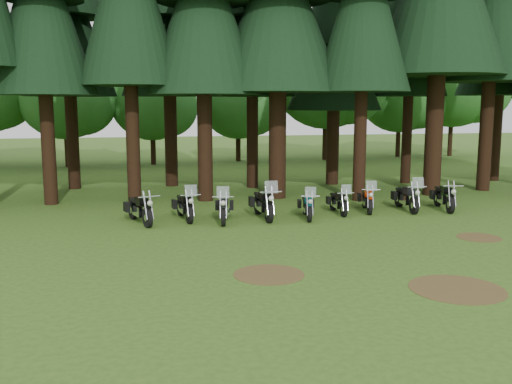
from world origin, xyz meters
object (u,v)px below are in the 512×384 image
(motorcycle_1, at_px, (185,207))
(motorcycle_6, at_px, (367,200))
(motorcycle_7, at_px, (406,198))
(motorcycle_0, at_px, (140,210))
(motorcycle_8, at_px, (444,198))
(motorcycle_4, at_px, (307,207))
(motorcycle_5, at_px, (338,203))
(motorcycle_2, at_px, (224,208))
(motorcycle_3, at_px, (263,205))

(motorcycle_1, distance_m, motorcycle_6, 7.25)
(motorcycle_6, distance_m, motorcycle_7, 1.61)
(motorcycle_0, relative_size, motorcycle_8, 0.98)
(motorcycle_4, distance_m, motorcycle_5, 1.59)
(motorcycle_2, xyz_separation_m, motorcycle_3, (1.52, 0.27, 0.04))
(motorcycle_1, bearing_deg, motorcycle_2, -33.08)
(motorcycle_1, bearing_deg, motorcycle_4, -16.10)
(motorcycle_1, relative_size, motorcycle_5, 1.13)
(motorcycle_6, relative_size, motorcycle_8, 0.93)
(motorcycle_3, relative_size, motorcycle_8, 1.07)
(motorcycle_8, bearing_deg, motorcycle_7, -172.46)
(motorcycle_6, bearing_deg, motorcycle_7, 9.31)
(motorcycle_0, bearing_deg, motorcycle_6, -14.45)
(motorcycle_2, relative_size, motorcycle_3, 0.92)
(motorcycle_1, xyz_separation_m, motorcycle_3, (2.88, -0.39, 0.04))
(motorcycle_3, distance_m, motorcycle_7, 5.98)
(motorcycle_4, bearing_deg, motorcycle_2, -169.72)
(motorcycle_8, bearing_deg, motorcycle_3, -165.23)
(motorcycle_0, distance_m, motorcycle_6, 8.89)
(motorcycle_1, height_order, motorcycle_8, motorcycle_1)
(motorcycle_0, height_order, motorcycle_6, motorcycle_6)
(motorcycle_6, xyz_separation_m, motorcycle_7, (1.60, -0.17, 0.04))
(motorcycle_6, height_order, motorcycle_8, motorcycle_6)
(motorcycle_4, xyz_separation_m, motorcycle_7, (4.35, 0.69, 0.05))
(motorcycle_8, bearing_deg, motorcycle_1, -167.85)
(motorcycle_2, relative_size, motorcycle_6, 1.07)
(motorcycle_2, relative_size, motorcycle_7, 0.97)
(motorcycle_5, bearing_deg, motorcycle_8, 1.76)
(motorcycle_0, height_order, motorcycle_8, motorcycle_8)
(motorcycle_6, bearing_deg, motorcycle_8, 9.59)
(motorcycle_4, height_order, motorcycle_7, motorcycle_7)
(motorcycle_2, xyz_separation_m, motorcycle_4, (3.14, -0.04, -0.04))
(motorcycle_4, height_order, motorcycle_6, motorcycle_6)
(motorcycle_1, bearing_deg, motorcycle_8, -8.16)
(motorcycle_0, relative_size, motorcycle_7, 0.96)
(motorcycle_4, xyz_separation_m, motorcycle_6, (2.75, 0.86, 0.01))
(motorcycle_0, distance_m, motorcycle_2, 3.01)
(motorcycle_2, bearing_deg, motorcycle_7, 15.26)
(motorcycle_5, bearing_deg, motorcycle_3, -170.86)
(motorcycle_3, height_order, motorcycle_8, motorcycle_3)
(motorcycle_4, bearing_deg, motorcycle_7, 20.02)
(motorcycle_0, bearing_deg, motorcycle_8, -16.80)
(motorcycle_4, distance_m, motorcycle_7, 4.41)
(motorcycle_0, xyz_separation_m, motorcycle_6, (8.88, 0.50, -0.03))
(motorcycle_6, bearing_deg, motorcycle_2, -156.73)
(motorcycle_0, xyz_separation_m, motorcycle_7, (10.48, 0.33, 0.01))
(motorcycle_3, distance_m, motorcycle_8, 7.54)
(motorcycle_2, distance_m, motorcycle_3, 1.54)
(motorcycle_1, relative_size, motorcycle_3, 0.92)
(motorcycle_4, bearing_deg, motorcycle_0, -172.45)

